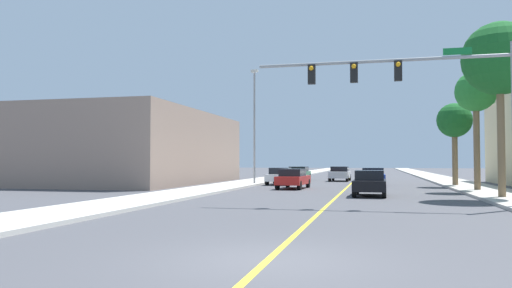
{
  "coord_description": "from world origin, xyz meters",
  "views": [
    {
      "loc": [
        2.01,
        -9.14,
        1.89
      ],
      "look_at": [
        -5.46,
        21.28,
        3.03
      ],
      "focal_mm": 34.07,
      "sensor_mm": 36.0,
      "label": 1
    }
  ],
  "objects_px": {
    "palm_near": "(500,60)",
    "car_red": "(293,178)",
    "traffic_signal_mast": "(421,87)",
    "street_lamp": "(254,121)",
    "car_green": "(299,173)",
    "car_white": "(280,176)",
    "car_blue": "(373,176)",
    "car_silver": "(340,174)",
    "palm_far": "(454,122)",
    "car_black": "(370,183)",
    "palm_mid": "(476,94)"
  },
  "relations": [
    {
      "from": "street_lamp",
      "to": "palm_far",
      "type": "xyz_separation_m",
      "value": [
        15.28,
        0.62,
        -0.32
      ]
    },
    {
      "from": "car_green",
      "to": "car_silver",
      "type": "bearing_deg",
      "value": 162.5
    },
    {
      "from": "traffic_signal_mast",
      "to": "car_silver",
      "type": "xyz_separation_m",
      "value": [
        -5.18,
        26.7,
        -4.24
      ]
    },
    {
      "from": "palm_far",
      "to": "car_black",
      "type": "xyz_separation_m",
      "value": [
        -6.09,
        -11.37,
        -4.16
      ]
    },
    {
      "from": "traffic_signal_mast",
      "to": "palm_mid",
      "type": "bearing_deg",
      "value": 69.69
    },
    {
      "from": "traffic_signal_mast",
      "to": "car_red",
      "type": "xyz_separation_m",
      "value": [
        -7.42,
        12.56,
        -4.24
      ]
    },
    {
      "from": "car_silver",
      "to": "car_red",
      "type": "height_order",
      "value": "car_silver"
    },
    {
      "from": "palm_near",
      "to": "palm_far",
      "type": "distance_m",
      "value": 12.63
    },
    {
      "from": "palm_near",
      "to": "palm_mid",
      "type": "height_order",
      "value": "palm_near"
    },
    {
      "from": "car_green",
      "to": "car_red",
      "type": "bearing_deg",
      "value": 98.68
    },
    {
      "from": "traffic_signal_mast",
      "to": "car_green",
      "type": "relative_size",
      "value": 2.37
    },
    {
      "from": "traffic_signal_mast",
      "to": "palm_mid",
      "type": "height_order",
      "value": "palm_mid"
    },
    {
      "from": "street_lamp",
      "to": "palm_mid",
      "type": "distance_m",
      "value": 16.62
    },
    {
      "from": "palm_near",
      "to": "car_white",
      "type": "distance_m",
      "value": 19.76
    },
    {
      "from": "car_red",
      "to": "street_lamp",
      "type": "bearing_deg",
      "value": 133.17
    },
    {
      "from": "street_lamp",
      "to": "car_red",
      "type": "height_order",
      "value": "street_lamp"
    },
    {
      "from": "street_lamp",
      "to": "car_blue",
      "type": "distance_m",
      "value": 10.57
    },
    {
      "from": "car_blue",
      "to": "car_red",
      "type": "relative_size",
      "value": 0.89
    },
    {
      "from": "car_red",
      "to": "palm_far",
      "type": "bearing_deg",
      "value": 27.47
    },
    {
      "from": "traffic_signal_mast",
      "to": "street_lamp",
      "type": "distance_m",
      "value": 20.57
    },
    {
      "from": "car_blue",
      "to": "street_lamp",
      "type": "bearing_deg",
      "value": -166.85
    },
    {
      "from": "car_red",
      "to": "car_green",
      "type": "bearing_deg",
      "value": 100.15
    },
    {
      "from": "car_red",
      "to": "car_black",
      "type": "bearing_deg",
      "value": -46.65
    },
    {
      "from": "palm_far",
      "to": "car_black",
      "type": "distance_m",
      "value": 13.56
    },
    {
      "from": "palm_far",
      "to": "car_white",
      "type": "xyz_separation_m",
      "value": [
        -13.35,
        0.4,
        -4.16
      ]
    },
    {
      "from": "car_green",
      "to": "car_white",
      "type": "xyz_separation_m",
      "value": [
        0.03,
        -9.96,
        -0.02
      ]
    },
    {
      "from": "palm_near",
      "to": "car_blue",
      "type": "height_order",
      "value": "palm_near"
    },
    {
      "from": "traffic_signal_mast",
      "to": "car_black",
      "type": "distance_m",
      "value": 7.99
    },
    {
      "from": "palm_mid",
      "to": "car_black",
      "type": "xyz_separation_m",
      "value": [
        -6.43,
        -5.15,
        -5.39
      ]
    },
    {
      "from": "car_silver",
      "to": "car_red",
      "type": "bearing_deg",
      "value": -97.34
    },
    {
      "from": "palm_mid",
      "to": "car_black",
      "type": "distance_m",
      "value": 9.85
    },
    {
      "from": "palm_near",
      "to": "car_red",
      "type": "distance_m",
      "value": 15.06
    },
    {
      "from": "car_blue",
      "to": "car_silver",
      "type": "bearing_deg",
      "value": 113.03
    },
    {
      "from": "palm_mid",
      "to": "palm_far",
      "type": "height_order",
      "value": "palm_mid"
    },
    {
      "from": "car_silver",
      "to": "car_black",
      "type": "relative_size",
      "value": 1.02
    },
    {
      "from": "palm_near",
      "to": "car_silver",
      "type": "height_order",
      "value": "palm_near"
    },
    {
      "from": "car_green",
      "to": "car_white",
      "type": "relative_size",
      "value": 1.07
    },
    {
      "from": "traffic_signal_mast",
      "to": "car_green",
      "type": "bearing_deg",
      "value": 108.55
    },
    {
      "from": "palm_mid",
      "to": "car_red",
      "type": "distance_m",
      "value": 12.92
    },
    {
      "from": "car_blue",
      "to": "traffic_signal_mast",
      "type": "bearing_deg",
      "value": -84.35
    },
    {
      "from": "car_black",
      "to": "car_red",
      "type": "bearing_deg",
      "value": 131.56
    },
    {
      "from": "traffic_signal_mast",
      "to": "palm_near",
      "type": "distance_m",
      "value": 7.1
    },
    {
      "from": "traffic_signal_mast",
      "to": "street_lamp",
      "type": "height_order",
      "value": "street_lamp"
    },
    {
      "from": "palm_near",
      "to": "traffic_signal_mast",
      "type": "bearing_deg",
      "value": -128.39
    },
    {
      "from": "street_lamp",
      "to": "car_red",
      "type": "bearing_deg",
      "value": -49.59
    },
    {
      "from": "car_blue",
      "to": "car_green",
      "type": "height_order",
      "value": "same"
    },
    {
      "from": "palm_far",
      "to": "car_silver",
      "type": "bearing_deg",
      "value": 135.68
    },
    {
      "from": "street_lamp",
      "to": "palm_far",
      "type": "bearing_deg",
      "value": 2.33
    },
    {
      "from": "palm_far",
      "to": "car_blue",
      "type": "bearing_deg",
      "value": 164.93
    },
    {
      "from": "car_blue",
      "to": "car_silver",
      "type": "distance_m",
      "value": 7.95
    }
  ]
}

